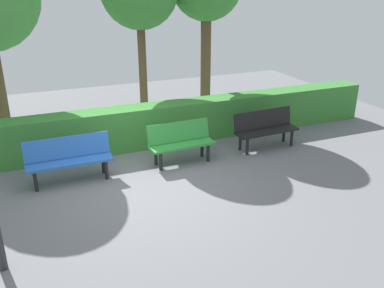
# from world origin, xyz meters

# --- Properties ---
(ground_plane) EXTENTS (16.00, 16.00, 0.00)m
(ground_plane) POSITION_xyz_m (0.00, 0.00, 0.00)
(ground_plane) COLOR slate
(bench_black) EXTENTS (1.53, 0.53, 0.86)m
(bench_black) POSITION_xyz_m (-3.15, -0.81, 0.48)
(bench_black) COLOR black
(bench_black) RESTS_ON ground_plane
(bench_green) EXTENTS (1.39, 0.51, 0.86)m
(bench_green) POSITION_xyz_m (-1.05, -0.76, 0.48)
(bench_green) COLOR #2D8C38
(bench_green) RESTS_ON ground_plane
(bench_blue) EXTENTS (1.61, 0.47, 0.86)m
(bench_blue) POSITION_xyz_m (1.24, -0.78, 0.48)
(bench_blue) COLOR blue
(bench_blue) RESTS_ON ground_plane
(hedge_row) EXTENTS (11.32, 0.59, 0.96)m
(hedge_row) POSITION_xyz_m (-0.93, -1.94, 0.48)
(hedge_row) COLOR #387F33
(hedge_row) RESTS_ON ground_plane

